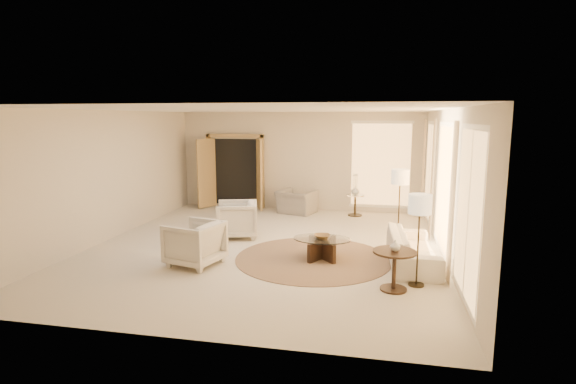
% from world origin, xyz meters
% --- Properties ---
extents(room, '(7.04, 8.04, 2.83)m').
position_xyz_m(room, '(0.00, 0.00, 1.40)').
color(room, beige).
rests_on(room, ground).
extents(windows_right, '(0.10, 6.40, 2.40)m').
position_xyz_m(windows_right, '(3.45, 0.10, 1.35)').
color(windows_right, '#FFBB66').
rests_on(windows_right, room).
extents(window_back_corner, '(1.70, 0.10, 2.40)m').
position_xyz_m(window_back_corner, '(2.30, 3.95, 1.35)').
color(window_back_corner, '#FFBB66').
rests_on(window_back_corner, room).
extents(curtains_right, '(0.06, 5.20, 2.60)m').
position_xyz_m(curtains_right, '(3.40, 1.00, 1.30)').
color(curtains_right, beige).
rests_on(curtains_right, room).
extents(french_doors, '(1.95, 0.66, 2.16)m').
position_xyz_m(french_doors, '(-1.90, 3.82, 1.07)').
color(french_doors, tan).
rests_on(french_doors, room).
extents(area_rug, '(3.75, 3.75, 0.01)m').
position_xyz_m(area_rug, '(1.09, -0.58, 0.01)').
color(area_rug, '#473122').
rests_on(area_rug, room).
extents(sofa, '(0.90, 2.06, 0.59)m').
position_xyz_m(sofa, '(2.90, -0.53, 0.30)').
color(sofa, silver).
rests_on(sofa, room).
extents(armchair_left, '(1.02, 1.05, 0.89)m').
position_xyz_m(armchair_left, '(-0.81, 0.63, 0.44)').
color(armchair_left, silver).
rests_on(armchair_left, room).
extents(armchair_right, '(1.00, 1.03, 0.88)m').
position_xyz_m(armchair_right, '(-0.97, -1.35, 0.44)').
color(armchair_right, silver).
rests_on(armchair_right, room).
extents(accent_chair, '(1.13, 0.90, 0.86)m').
position_xyz_m(accent_chair, '(0.03, 3.40, 0.43)').
color(accent_chair, gray).
rests_on(accent_chair, room).
extents(coffee_table, '(1.19, 1.19, 0.40)m').
position_xyz_m(coffee_table, '(1.25, -0.56, 0.25)').
color(coffee_table, black).
rests_on(coffee_table, room).
extents(end_table, '(0.67, 0.67, 0.63)m').
position_xyz_m(end_table, '(2.54, -1.88, 0.43)').
color(end_table, black).
rests_on(end_table, room).
extents(side_table, '(0.50, 0.50, 0.58)m').
position_xyz_m(side_table, '(1.65, 3.40, 0.35)').
color(side_table, black).
rests_on(side_table, room).
extents(floor_lamp_near, '(0.38, 0.38, 1.56)m').
position_xyz_m(floor_lamp_near, '(2.71, 1.06, 1.33)').
color(floor_lamp_near, black).
rests_on(floor_lamp_near, room).
extents(floor_lamp_far, '(0.36, 0.36, 1.47)m').
position_xyz_m(floor_lamp_far, '(2.90, -1.61, 1.25)').
color(floor_lamp_far, black).
rests_on(floor_lamp_far, room).
extents(bowl, '(0.36, 0.36, 0.08)m').
position_xyz_m(bowl, '(1.25, -0.56, 0.44)').
color(bowl, brown).
rests_on(bowl, coffee_table).
extents(end_vase, '(0.21, 0.21, 0.17)m').
position_xyz_m(end_vase, '(2.54, -1.88, 0.71)').
color(end_vase, silver).
rests_on(end_vase, end_table).
extents(side_vase, '(0.27, 0.27, 0.24)m').
position_xyz_m(side_vase, '(1.65, 3.40, 0.69)').
color(side_vase, silver).
rests_on(side_vase, side_table).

